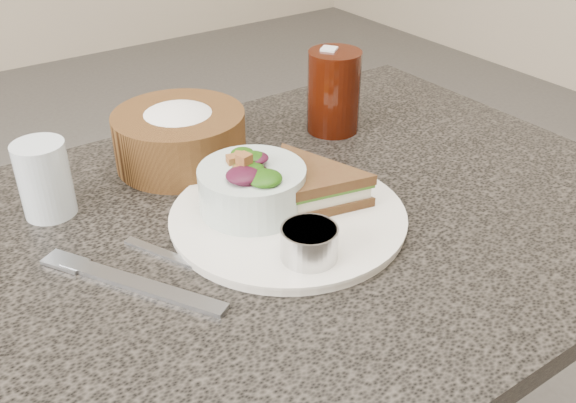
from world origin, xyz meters
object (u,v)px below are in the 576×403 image
(dinner_plate, at_px, (288,218))
(dressing_ramekin, at_px, (309,243))
(sandwich, at_px, (308,187))
(water_glass, at_px, (45,179))
(bread_basket, at_px, (179,129))
(salad_bowl, at_px, (252,181))
(cola_glass, at_px, (334,88))

(dinner_plate, relative_size, dressing_ramekin, 4.50)
(dinner_plate, bearing_deg, sandwich, 10.38)
(water_glass, bearing_deg, dinner_plate, -39.03)
(bread_basket, height_order, water_glass, bread_basket)
(salad_bowl, height_order, cola_glass, cola_glass)
(salad_bowl, distance_m, bread_basket, 0.18)
(sandwich, bearing_deg, dinner_plate, -157.50)
(cola_glass, bearing_deg, dinner_plate, -139.70)
(cola_glass, relative_size, water_glass, 1.44)
(dressing_ramekin, bearing_deg, dinner_plate, 69.45)
(sandwich, bearing_deg, water_glass, 157.83)
(dinner_plate, xyz_separation_m, water_glass, (-0.24, 0.19, 0.04))
(sandwich, relative_size, cola_glass, 1.21)
(sandwich, distance_m, dressing_ramekin, 0.12)
(cola_glass, bearing_deg, water_glass, 178.82)
(dinner_plate, bearing_deg, water_glass, 140.97)
(salad_bowl, bearing_deg, dinner_plate, -50.74)
(dinner_plate, height_order, cola_glass, cola_glass)
(dinner_plate, distance_m, cola_glass, 0.29)
(dressing_ramekin, bearing_deg, water_glass, 125.93)
(dinner_plate, bearing_deg, cola_glass, 40.30)
(dinner_plate, bearing_deg, bread_basket, 99.40)
(dressing_ramekin, relative_size, cola_glass, 0.46)
(sandwich, bearing_deg, cola_glass, 56.49)
(cola_glass, bearing_deg, sandwich, -135.63)
(bread_basket, height_order, cola_glass, cola_glass)
(salad_bowl, height_order, water_glass, water_glass)
(sandwich, height_order, bread_basket, bread_basket)
(water_glass, bearing_deg, salad_bowl, -36.96)
(dressing_ramekin, height_order, cola_glass, cola_glass)
(water_glass, bearing_deg, cola_glass, -1.18)
(sandwich, distance_m, bread_basket, 0.23)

